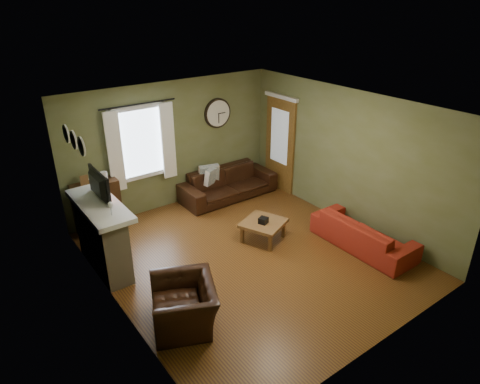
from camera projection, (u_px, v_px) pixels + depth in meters
floor at (249, 256)px, 7.40m from camera, size 4.60×5.20×0.00m
ceiling at (251, 108)px, 6.29m from camera, size 4.60×5.20×0.00m
wall_left at (111, 232)px, 5.61m from camera, size 0.00×5.20×2.60m
wall_right at (346, 158)px, 8.07m from camera, size 0.00×5.20×2.60m
wall_back at (172, 145)px, 8.74m from camera, size 4.60×0.00×2.60m
wall_front at (386, 264)px, 4.95m from camera, size 4.60×0.00×2.60m
fireplace at (102, 239)px, 6.88m from camera, size 0.40×1.40×1.10m
firebox at (116, 248)px, 7.09m from camera, size 0.04×0.60×0.55m
mantel at (99, 205)px, 6.64m from camera, size 0.58×1.60×0.08m
tv at (95, 189)px, 6.67m from camera, size 0.08×0.60×0.35m
tv_screen at (100, 185)px, 6.69m from camera, size 0.02×0.62×0.36m
medallion_left at (81, 146)px, 5.80m from camera, size 0.28×0.28×0.03m
medallion_mid at (74, 140)px, 6.05m from camera, size 0.28×0.28×0.03m
medallion_right at (66, 134)px, 6.31m from camera, size 0.28×0.28×0.03m
window_pane at (140, 143)px, 8.26m from camera, size 1.00×0.02×1.30m
curtain_rod at (138, 104)px, 7.86m from camera, size 0.03×0.03×1.50m
curtain_left at (115, 152)px, 7.92m from camera, size 0.28×0.04×1.55m
curtain_right at (168, 141)px, 8.51m from camera, size 0.28×0.04×1.55m
wall_clock at (218, 113)px, 9.08m from camera, size 0.64×0.06×0.64m
door at (280, 145)px, 9.51m from camera, size 0.05×0.90×2.10m
bookshelf at (97, 207)px, 8.00m from camera, size 0.83×0.35×0.99m
book at (84, 181)px, 7.94m from camera, size 0.27×0.30×0.02m
sofa_brown at (228, 183)px, 9.41m from camera, size 2.15×0.84×0.63m
pillow_left at (211, 176)px, 9.19m from camera, size 0.38×0.25×0.37m
pillow_right at (209, 175)px, 9.26m from camera, size 0.46×0.24×0.44m
sofa_red at (363, 233)px, 7.56m from camera, size 0.74×1.90×0.55m
armchair at (184, 305)px, 5.79m from camera, size 1.15×1.22×0.63m
coffee_table at (263, 231)px, 7.82m from camera, size 0.92×0.92×0.37m
tissue_box at (263, 222)px, 7.68m from camera, size 0.19×0.19×0.11m
wine_glass_a at (111, 209)px, 6.23m from camera, size 0.07×0.07×0.21m
wine_glass_b at (111, 210)px, 6.23m from camera, size 0.07×0.07×0.19m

